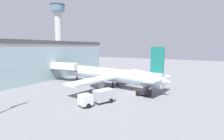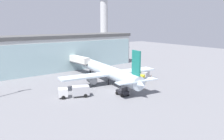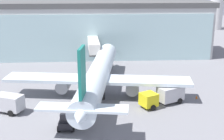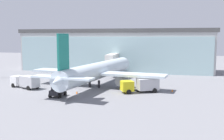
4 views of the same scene
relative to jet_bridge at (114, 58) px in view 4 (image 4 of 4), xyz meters
The scene contains 10 objects.
ground 28.61m from the jet_bridge, 93.75° to the right, with size 240.00×240.00×0.00m, color slate.
terminal_building 9.43m from the jet_bridge, 101.53° to the left, with size 61.35×14.92×13.26m.
jet_bridge is the anchor object (origin of this frame).
airplane 19.13m from the jet_bridge, 86.10° to the right, with size 30.26×36.05×11.21m.
catering_truck 28.34m from the jet_bridge, 116.89° to the right, with size 7.60×4.68×2.65m.
fuel_truck 26.18m from the jet_bridge, 64.01° to the right, with size 7.46×5.43×2.65m.
baggage_cart 24.53m from the jet_bridge, 65.20° to the right, with size 3.22×2.74×1.50m.
pushback_tug 31.19m from the jet_bridge, 94.86° to the right, with size 2.21×3.23×2.30m.
safety_cone_nose 27.84m from the jet_bridge, 90.53° to the right, with size 0.36×0.36×0.55m, color orange.
safety_cone_wingtip 27.63m from the jet_bridge, 50.82° to the right, with size 0.36×0.36×0.55m, color orange.
Camera 4 is at (20.27, -44.86, 10.47)m, focal length 42.00 mm.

